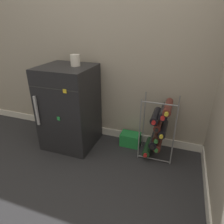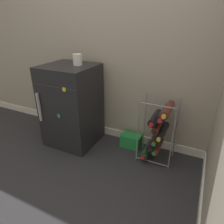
{
  "view_description": "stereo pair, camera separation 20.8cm",
  "coord_description": "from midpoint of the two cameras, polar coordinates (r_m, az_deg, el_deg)",
  "views": [
    {
      "loc": [
        0.67,
        -1.45,
        1.33
      ],
      "look_at": [
        0.04,
        0.33,
        0.45
      ],
      "focal_mm": 32.0,
      "sensor_mm": 36.0,
      "label": 1
    },
    {
      "loc": [
        0.86,
        -1.37,
        1.33
      ],
      "look_at": [
        0.04,
        0.33,
        0.45
      ],
      "focal_mm": 32.0,
      "sensor_mm": 36.0,
      "label": 2
    }
  ],
  "objects": [
    {
      "name": "wall_back",
      "position": [
        2.16,
        -1.18,
        22.64
      ],
      "size": [
        7.0,
        0.07,
        2.5
      ],
      "color": "#9E9384",
      "rests_on": "ground_plane"
    },
    {
      "name": "wine_rack",
      "position": [
        2.05,
        10.37,
        -4.59
      ],
      "size": [
        0.34,
        0.33,
        0.66
      ],
      "color": "slate",
      "rests_on": "ground_plane"
    },
    {
      "name": "ground_plane",
      "position": [
        2.08,
        -7.01,
        -14.9
      ],
      "size": [
        14.0,
        14.0,
        0.0
      ],
      "primitive_type": "plane",
      "color": "#28282B"
    },
    {
      "name": "mini_fridge",
      "position": [
        2.26,
        -14.63,
        1.24
      ],
      "size": [
        0.54,
        0.54,
        0.9
      ],
      "color": "black",
      "rests_on": "ground_plane"
    },
    {
      "name": "soda_box",
      "position": [
        2.32,
        2.7,
        -7.85
      ],
      "size": [
        0.22,
        0.15,
        0.15
      ],
      "color": "#1E7F38",
      "rests_on": "ground_plane"
    },
    {
      "name": "fridge_top_cup",
      "position": [
        2.1,
        -13.37,
        14.14
      ],
      "size": [
        0.09,
        0.09,
        0.11
      ],
      "color": "silver",
      "rests_on": "mini_fridge"
    }
  ]
}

